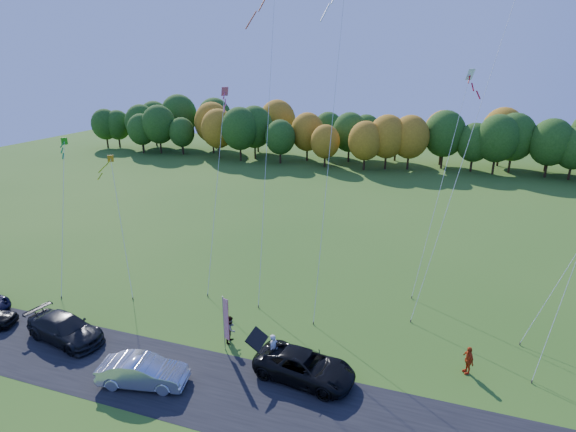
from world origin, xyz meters
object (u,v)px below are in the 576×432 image
(person_east, at_px, (468,360))
(black_suv, at_px, (305,366))
(feather_flag, at_px, (226,319))
(silver_sedan, at_px, (143,372))

(person_east, bearing_deg, black_suv, -94.95)
(feather_flag, bearing_deg, silver_sedan, -125.51)
(black_suv, distance_m, feather_flag, 5.65)
(person_east, height_order, feather_flag, feather_flag)
(black_suv, xyz_separation_m, silver_sedan, (-8.43, -3.34, 0.01))
(person_east, bearing_deg, silver_sedan, -94.95)
(black_suv, height_order, silver_sedan, silver_sedan)
(silver_sedan, distance_m, feather_flag, 5.48)
(silver_sedan, relative_size, feather_flag, 1.32)
(person_east, distance_m, feather_flag, 14.49)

